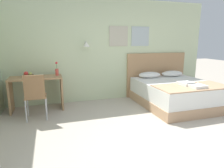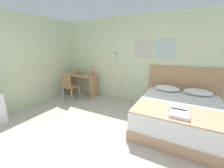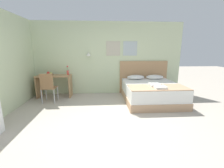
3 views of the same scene
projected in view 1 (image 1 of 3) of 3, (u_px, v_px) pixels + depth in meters
ground_plane at (152, 144)px, 3.13m from camera, size 24.00×24.00×0.00m
wall_back at (106, 50)px, 5.30m from camera, size 5.88×0.31×2.65m
bed at (176, 94)px, 4.98m from camera, size 1.71×1.95×0.59m
headboard at (156, 74)px, 5.84m from camera, size 1.83×0.06×1.24m
pillow_left at (150, 75)px, 5.47m from camera, size 0.64×0.38×0.16m
pillow_right at (172, 73)px, 5.69m from camera, size 0.64×0.38×0.16m
throw_blanket at (192, 87)px, 4.38m from camera, size 1.66×0.78×0.02m
folded_towel_near_foot at (187, 84)px, 4.49m from camera, size 0.31×0.34×0.06m
folded_towel_mid_bed at (197, 86)px, 4.25m from camera, size 0.31×0.32×0.06m
desk at (37, 87)px, 4.59m from camera, size 1.15×0.54×0.78m
desk_chair at (35, 94)px, 3.98m from camera, size 0.42×0.42×0.94m
fruit_bowl at (28, 75)px, 4.53m from camera, size 0.23×0.23×0.13m
flower_vase at (57, 71)px, 4.71m from camera, size 0.07×0.07×0.32m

